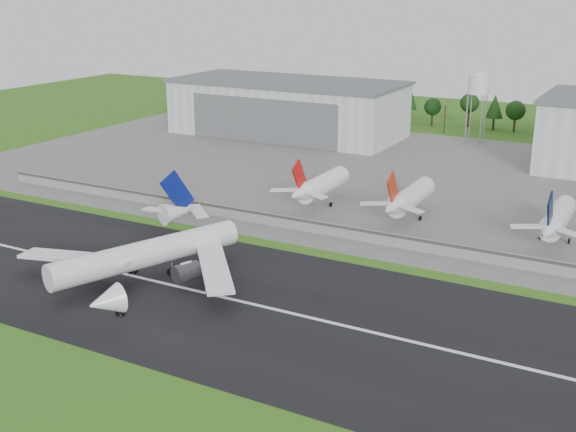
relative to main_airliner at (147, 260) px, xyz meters
The scene contains 14 objects.
ground 31.91m from the main_airliner, 17.72° to the right, with size 600.00×600.00×0.00m, color #2F6117.
runway 30.43m from the main_airliner, ahead, with size 320.00×60.00×0.10m, color black.
runway_centerline 30.42m from the main_airliner, ahead, with size 220.00×1.00×0.02m, color white.
apron 114.52m from the main_airliner, 74.78° to the left, with size 320.00×150.00×0.10m, color slate.
blast_fence 54.52m from the main_airliner, 56.51° to the left, with size 240.00×0.61×3.50m.
hangar_west 163.30m from the main_airliner, 107.83° to the left, with size 97.00×44.00×23.20m.
water_tower 178.27m from the main_airliner, 81.88° to the left, with size 8.40×8.40×29.40m.
utility_poles 192.82m from the main_airliner, 81.04° to the left, with size 230.00×3.00×12.00m, color black, non-canonical shape.
treeline 207.65m from the main_airliner, 81.68° to the left, with size 320.00×16.00×22.00m, color black, non-canonical shape.
main_airliner is the anchor object (origin of this frame).
ground_vehicle 16.93m from the main_airliner, behind, with size 2.09×4.54×1.26m, color #B6C116.
parked_jet_red_a 67.47m from the main_airliner, 83.12° to the left, with size 7.36×31.29×16.72m.
parked_jet_red_b 75.55m from the main_airliner, 62.45° to the left, with size 7.36×31.29×16.70m.
parked_jet_navy 99.28m from the main_airliner, 42.41° to the left, with size 7.36×31.29×16.57m.
Camera 1 is at (65.77, -103.04, 61.29)m, focal length 45.00 mm.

